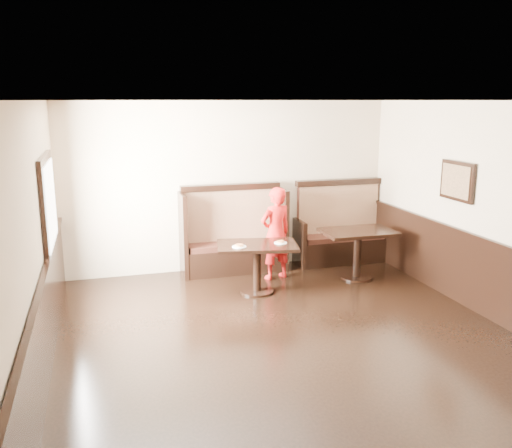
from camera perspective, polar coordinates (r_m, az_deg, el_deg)
name	(u,v)px	position (r m, az deg, el deg)	size (l,w,h in m)	color
ground	(305,357)	(6.26, 5.18, -13.72)	(7.00, 7.00, 0.00)	black
room_shell	(272,294)	(6.15, 1.73, -7.40)	(7.00, 7.00, 7.00)	#C7AF90
booth_main	(233,240)	(9.04, -2.43, -1.69)	(1.75, 0.72, 1.45)	black
booth_neighbor	(340,235)	(9.69, 8.84, -1.12)	(1.65, 0.72, 1.45)	black
table_main	(257,255)	(7.99, 0.11, -3.32)	(1.28, 0.94, 0.74)	black
table_neighbor	(358,243)	(8.78, 10.64, -1.93)	(1.14, 0.76, 0.79)	black
child	(276,233)	(8.58, 2.08, -0.99)	(0.54, 0.35, 1.48)	red
pizza_plate_left	(239,246)	(7.79, -1.78, -2.33)	(0.21, 0.21, 0.04)	white
pizza_plate_right	(281,242)	(8.00, 2.60, -1.93)	(0.19, 0.19, 0.04)	white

